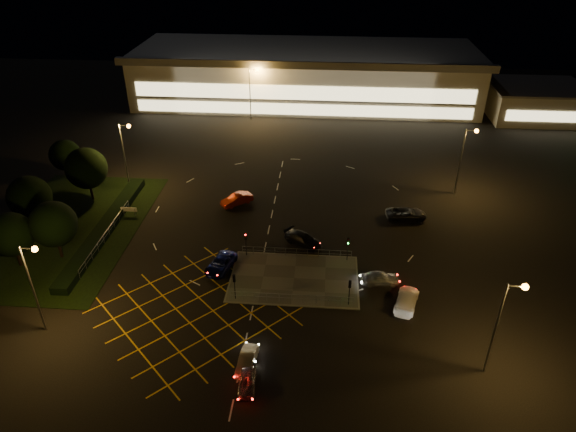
# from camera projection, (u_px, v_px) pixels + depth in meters

# --- Properties ---
(ground) EXTENTS (180.00, 180.00, 0.00)m
(ground) POSITION_uv_depth(u_px,v_px,m) (278.00, 267.00, 59.62)
(ground) COLOR black
(ground) RESTS_ON ground
(pedestrian_island) EXTENTS (14.00, 9.00, 0.12)m
(pedestrian_island) POSITION_uv_depth(u_px,v_px,m) (294.00, 278.00, 57.75)
(pedestrian_island) COLOR #4C4944
(pedestrian_island) RESTS_ON ground
(grass_verge) EXTENTS (18.00, 30.00, 0.08)m
(grass_verge) POSITION_uv_depth(u_px,v_px,m) (68.00, 229.00, 66.62)
(grass_verge) COLOR black
(grass_verge) RESTS_ON ground
(hedge) EXTENTS (2.00, 26.00, 1.00)m
(hedge) POSITION_uv_depth(u_px,v_px,m) (105.00, 228.00, 66.05)
(hedge) COLOR black
(hedge) RESTS_ON ground
(supermarket) EXTENTS (72.00, 26.50, 10.50)m
(supermarket) POSITION_uv_depth(u_px,v_px,m) (306.00, 74.00, 109.78)
(supermarket) COLOR beige
(supermarket) RESTS_ON ground
(retail_unit_a) EXTENTS (18.80, 14.80, 6.35)m
(retail_unit_a) POSITION_uv_depth(u_px,v_px,m) (536.00, 101.00, 100.93)
(retail_unit_a) COLOR beige
(retail_unit_a) RESTS_ON ground
(streetlight_sw) EXTENTS (1.78, 0.56, 10.03)m
(streetlight_sw) POSITION_uv_depth(u_px,v_px,m) (33.00, 277.00, 47.45)
(streetlight_sw) COLOR slate
(streetlight_sw) RESTS_ON ground
(streetlight_se) EXTENTS (1.78, 0.56, 10.03)m
(streetlight_se) POSITION_uv_depth(u_px,v_px,m) (504.00, 316.00, 42.89)
(streetlight_se) COLOR slate
(streetlight_se) RESTS_ON ground
(streetlight_nw) EXTENTS (1.78, 0.56, 10.03)m
(streetlight_nw) POSITION_uv_depth(u_px,v_px,m) (126.00, 147.00, 73.20)
(streetlight_nw) COLOR slate
(streetlight_nw) RESTS_ON ground
(streetlight_ne) EXTENTS (1.78, 0.56, 10.03)m
(streetlight_ne) POSITION_uv_depth(u_px,v_px,m) (465.00, 152.00, 71.65)
(streetlight_ne) COLOR slate
(streetlight_ne) RESTS_ON ground
(streetlight_far_left) EXTENTS (1.78, 0.56, 10.03)m
(streetlight_far_left) POSITION_uv_depth(u_px,v_px,m) (252.00, 87.00, 97.87)
(streetlight_far_left) COLOR slate
(streetlight_far_left) RESTS_ON ground
(streetlight_far_right) EXTENTS (1.78, 0.56, 10.03)m
(streetlight_far_right) POSITION_uv_depth(u_px,v_px,m) (463.00, 89.00, 96.86)
(streetlight_far_right) COLOR slate
(streetlight_far_right) RESTS_ON ground
(signal_sw) EXTENTS (0.28, 0.30, 3.15)m
(signal_sw) POSITION_uv_depth(u_px,v_px,m) (234.00, 282.00, 53.55)
(signal_sw) COLOR black
(signal_sw) RESTS_ON pedestrian_island
(signal_se) EXTENTS (0.28, 0.30, 3.15)m
(signal_se) POSITION_uv_depth(u_px,v_px,m) (350.00, 287.00, 52.74)
(signal_se) COLOR black
(signal_se) RESTS_ON pedestrian_island
(signal_nw) EXTENTS (0.28, 0.30, 3.15)m
(signal_nw) POSITION_uv_depth(u_px,v_px,m) (246.00, 239.00, 60.37)
(signal_nw) COLOR black
(signal_nw) RESTS_ON pedestrian_island
(signal_ne) EXTENTS (0.28, 0.30, 3.15)m
(signal_ne) POSITION_uv_depth(u_px,v_px,m) (348.00, 244.00, 59.56)
(signal_ne) COLOR black
(signal_ne) RESTS_ON pedestrian_island
(tree_a) EXTENTS (5.04, 5.04, 6.86)m
(tree_a) POSITION_uv_depth(u_px,v_px,m) (11.00, 234.00, 57.71)
(tree_a) COLOR black
(tree_a) RESTS_ON ground
(tree_b) EXTENTS (5.40, 5.40, 7.35)m
(tree_b) POSITION_uv_depth(u_px,v_px,m) (30.00, 197.00, 64.52)
(tree_b) COLOR black
(tree_b) RESTS_ON ground
(tree_c) EXTENTS (5.76, 5.76, 7.84)m
(tree_c) POSITION_uv_depth(u_px,v_px,m) (86.00, 168.00, 70.92)
(tree_c) COLOR black
(tree_c) RESTS_ON ground
(tree_d) EXTENTS (4.68, 4.68, 6.37)m
(tree_d) POSITION_uv_depth(u_px,v_px,m) (65.00, 155.00, 76.93)
(tree_d) COLOR black
(tree_d) RESTS_ON ground
(tree_e) EXTENTS (5.40, 5.40, 7.35)m
(tree_e) POSITION_uv_depth(u_px,v_px,m) (53.00, 224.00, 58.99)
(tree_e) COLOR black
(tree_e) RESTS_ON ground
(car_near_silver) EXTENTS (1.84, 3.94, 1.30)m
(car_near_silver) POSITION_uv_depth(u_px,v_px,m) (247.00, 380.00, 44.60)
(car_near_silver) COLOR #A6A9AE
(car_near_silver) RESTS_ON ground
(car_queue_white) EXTENTS (1.73, 3.99, 1.28)m
(car_queue_white) POSITION_uv_depth(u_px,v_px,m) (247.00, 360.00, 46.52)
(car_queue_white) COLOR beige
(car_queue_white) RESTS_ON ground
(car_left_blue) EXTENTS (3.52, 5.41, 1.39)m
(car_left_blue) POSITION_uv_depth(u_px,v_px,m) (221.00, 264.00, 59.07)
(car_left_blue) COLOR #0D1350
(car_left_blue) RESTS_ON ground
(car_far_dkgrey) EXTENTS (5.35, 4.57, 1.47)m
(car_far_dkgrey) POSITION_uv_depth(u_px,v_px,m) (303.00, 239.00, 63.33)
(car_far_dkgrey) COLOR black
(car_far_dkgrey) RESTS_ON ground
(car_right_silver) EXTENTS (4.44, 2.14, 1.46)m
(car_right_silver) POSITION_uv_depth(u_px,v_px,m) (380.00, 278.00, 56.73)
(car_right_silver) COLOR #B7BABF
(car_right_silver) RESTS_ON ground
(car_circ_red) EXTENTS (4.57, 4.17, 1.52)m
(car_circ_red) POSITION_uv_depth(u_px,v_px,m) (237.00, 199.00, 71.96)
(car_circ_red) COLOR maroon
(car_circ_red) RESTS_ON ground
(car_east_grey) EXTENTS (5.66, 3.05, 1.51)m
(car_east_grey) POSITION_uv_depth(u_px,v_px,m) (406.00, 214.00, 68.57)
(car_east_grey) COLOR black
(car_east_grey) RESTS_ON ground
(car_approach_white) EXTENTS (3.47, 5.52, 1.49)m
(car_approach_white) POSITION_uv_depth(u_px,v_px,m) (407.00, 300.00, 53.56)
(car_approach_white) COLOR white
(car_approach_white) RESTS_ON ground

